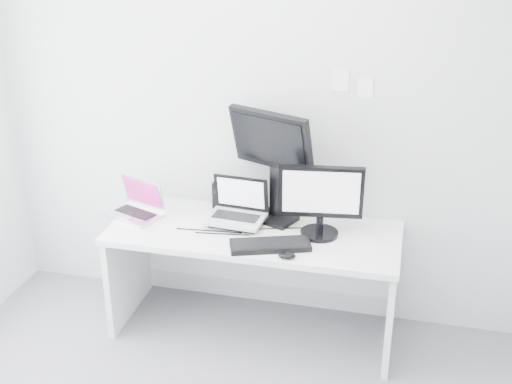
% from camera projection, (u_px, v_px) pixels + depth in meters
% --- Properties ---
extents(back_wall, '(3.60, 0.00, 3.60)m').
position_uv_depth(back_wall, '(267.00, 118.00, 4.14)').
color(back_wall, silver).
rests_on(back_wall, ground).
extents(desk, '(1.80, 0.70, 0.73)m').
position_uv_depth(desk, '(254.00, 281.00, 4.22)').
color(desk, white).
rests_on(desk, ground).
extents(macbook, '(0.41, 0.36, 0.25)m').
position_uv_depth(macbook, '(133.00, 198.00, 4.21)').
color(macbook, silver).
rests_on(macbook, desk).
extents(speaker, '(0.10, 0.10, 0.18)m').
position_uv_depth(speaker, '(221.00, 194.00, 4.36)').
color(speaker, black).
rests_on(speaker, desk).
extents(dell_laptop, '(0.38, 0.30, 0.30)m').
position_uv_depth(dell_laptop, '(235.00, 203.00, 4.09)').
color(dell_laptop, silver).
rests_on(dell_laptop, desk).
extents(rear_monitor, '(0.59, 0.40, 0.75)m').
position_uv_depth(rear_monitor, '(273.00, 165.00, 4.07)').
color(rear_monitor, black).
rests_on(rear_monitor, desk).
extents(samsung_monitor, '(0.53, 0.30, 0.46)m').
position_uv_depth(samsung_monitor, '(321.00, 200.00, 3.93)').
color(samsung_monitor, black).
rests_on(samsung_monitor, desk).
extents(keyboard, '(0.50, 0.32, 0.03)m').
position_uv_depth(keyboard, '(270.00, 245.00, 3.86)').
color(keyboard, black).
rests_on(keyboard, desk).
extents(mouse, '(0.11, 0.07, 0.03)m').
position_uv_depth(mouse, '(287.00, 256.00, 3.75)').
color(mouse, black).
rests_on(mouse, desk).
extents(wall_note_0, '(0.10, 0.00, 0.14)m').
position_uv_depth(wall_note_0, '(340.00, 80.00, 3.93)').
color(wall_note_0, white).
rests_on(wall_note_0, back_wall).
extents(wall_note_1, '(0.09, 0.00, 0.13)m').
position_uv_depth(wall_note_1, '(365.00, 88.00, 3.91)').
color(wall_note_1, white).
rests_on(wall_note_1, back_wall).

